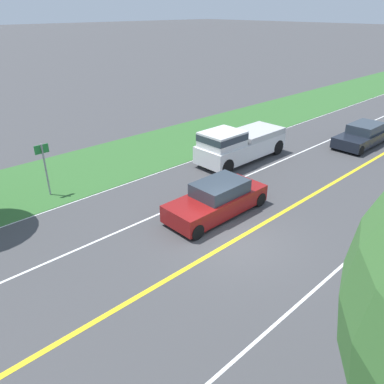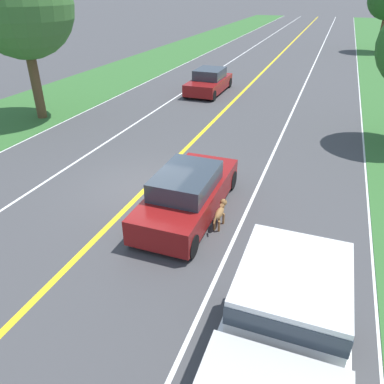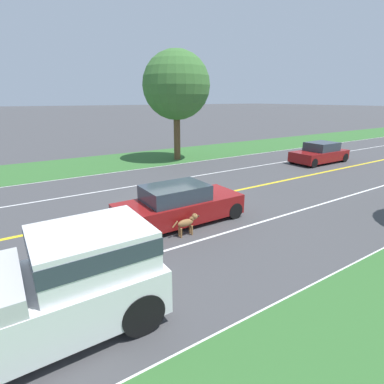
{
  "view_description": "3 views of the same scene",
  "coord_description": "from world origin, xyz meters",
  "px_view_note": "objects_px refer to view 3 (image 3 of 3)",
  "views": [
    {
      "loc": [
        -7.47,
        9.23,
        7.86
      ],
      "look_at": [
        2.7,
        -0.31,
        0.94
      ],
      "focal_mm": 35.0,
      "sensor_mm": 36.0,
      "label": 1
    },
    {
      "loc": [
        5.29,
        -9.83,
        6.01
      ],
      "look_at": [
        2.05,
        -1.13,
        0.83
      ],
      "focal_mm": 35.0,
      "sensor_mm": 36.0,
      "label": 2
    },
    {
      "loc": [
        10.63,
        -6.08,
        4.33
      ],
      "look_at": [
        1.71,
        -0.31,
        1.01
      ],
      "focal_mm": 28.0,
      "sensor_mm": 36.0,
      "label": 3
    }
  ],
  "objects_px": {
    "oncoming_car": "(320,153)",
    "roadside_tree_left_near": "(176,86)",
    "ego_car": "(179,205)",
    "pickup_truck": "(16,298)",
    "dog": "(188,222)"
  },
  "relations": [
    {
      "from": "dog",
      "to": "roadside_tree_left_near",
      "type": "xyz_separation_m",
      "value": [
        -11.33,
        6.21,
        4.73
      ]
    },
    {
      "from": "oncoming_car",
      "to": "roadside_tree_left_near",
      "type": "relative_size",
      "value": 0.57
    },
    {
      "from": "ego_car",
      "to": "roadside_tree_left_near",
      "type": "height_order",
      "value": "roadside_tree_left_near"
    },
    {
      "from": "dog",
      "to": "oncoming_car",
      "type": "relative_size",
      "value": 0.24
    },
    {
      "from": "dog",
      "to": "pickup_truck",
      "type": "distance_m",
      "value": 5.51
    },
    {
      "from": "ego_car",
      "to": "oncoming_car",
      "type": "distance_m",
      "value": 14.3
    },
    {
      "from": "oncoming_car",
      "to": "roadside_tree_left_near",
      "type": "height_order",
      "value": "roadside_tree_left_near"
    },
    {
      "from": "dog",
      "to": "roadside_tree_left_near",
      "type": "height_order",
      "value": "roadside_tree_left_near"
    },
    {
      "from": "pickup_truck",
      "to": "roadside_tree_left_near",
      "type": "bearing_deg",
      "value": 140.56
    },
    {
      "from": "ego_car",
      "to": "dog",
      "type": "height_order",
      "value": "ego_car"
    },
    {
      "from": "oncoming_car",
      "to": "ego_car",
      "type": "bearing_deg",
      "value": 105.66
    },
    {
      "from": "ego_car",
      "to": "pickup_truck",
      "type": "bearing_deg",
      "value": -57.51
    },
    {
      "from": "oncoming_car",
      "to": "roadside_tree_left_near",
      "type": "xyz_separation_m",
      "value": [
        -6.39,
        -7.86,
        4.53
      ]
    },
    {
      "from": "pickup_truck",
      "to": "oncoming_car",
      "type": "xyz_separation_m",
      "value": [
        -7.23,
        19.06,
        -0.36
      ]
    },
    {
      "from": "ego_car",
      "to": "oncoming_car",
      "type": "relative_size",
      "value": 1.07
    }
  ]
}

